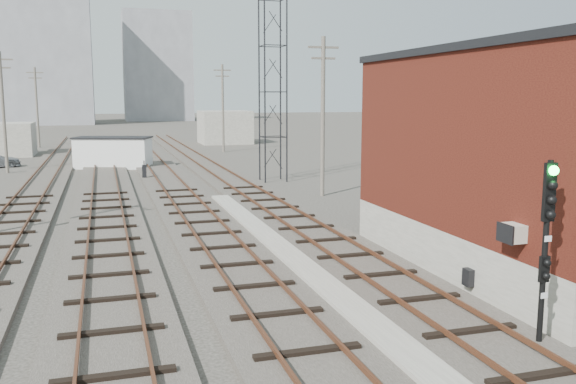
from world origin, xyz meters
name	(u,v)px	position (x,y,z in m)	size (l,w,h in m)	color
ground	(159,152)	(0.00, 60.00, 0.00)	(320.00, 320.00, 0.00)	#282621
track_right	(219,174)	(2.50, 39.00, 0.11)	(3.20, 90.00, 0.39)	#332D28
track_mid_right	(163,176)	(-1.50, 39.00, 0.11)	(3.20, 90.00, 0.39)	#332D28
track_mid_left	(105,178)	(-5.50, 39.00, 0.11)	(3.20, 90.00, 0.39)	#332D28
track_left	(43,180)	(-9.50, 39.00, 0.11)	(3.20, 90.00, 0.39)	#332D28
platform_curb	(297,264)	(0.50, 14.00, 0.13)	(0.90, 28.00, 0.26)	gray
brick_building	(520,159)	(7.50, 12.00, 3.63)	(6.54, 12.20, 7.22)	gray
lattice_tower	(273,69)	(5.50, 35.00, 7.50)	(1.60, 1.60, 15.00)	black
utility_pole_left_b	(3,109)	(-12.50, 45.00, 4.80)	(1.80, 0.24, 9.00)	#595147
utility_pole_left_c	(37,105)	(-12.50, 70.00, 4.80)	(1.80, 0.24, 9.00)	#595147
utility_pole_right_a	(323,112)	(6.50, 28.00, 4.80)	(1.80, 0.24, 9.00)	#595147
utility_pole_right_b	(223,106)	(6.50, 58.00, 4.80)	(1.80, 0.24, 9.00)	#595147
apartment_left	(37,52)	(-18.00, 135.00, 15.00)	(22.00, 14.00, 30.00)	gray
apartment_right	(157,67)	(8.00, 150.00, 13.00)	(16.00, 12.00, 26.00)	gray
shed_right	(225,127)	(9.00, 70.00, 2.00)	(6.00, 6.00, 4.00)	gray
signal_mast	(547,239)	(3.70, 6.09, 2.56)	(0.40, 0.42, 4.30)	gray
switch_stand	(144,172)	(-2.89, 37.86, 0.59)	(0.31, 0.31, 1.25)	black
site_trailer	(113,152)	(-4.78, 46.22, 1.27)	(6.48, 4.37, 2.51)	white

